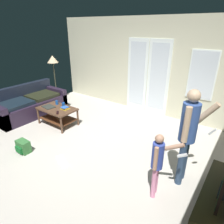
{
  "coord_description": "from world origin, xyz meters",
  "views": [
    {
      "loc": [
        2.7,
        -2.52,
        2.45
      ],
      "look_at": [
        0.72,
        0.2,
        0.97
      ],
      "focal_mm": 31.78,
      "sensor_mm": 36.0,
      "label": 1
    }
  ],
  "objects_px": {
    "cup_near_edge": "(57,102)",
    "tv_remote_black": "(58,113)",
    "person_adult": "(189,130)",
    "laptop_closed": "(49,107)",
    "person_child": "(158,161)",
    "cup_by_laptop": "(63,104)",
    "leather_couch": "(29,105)",
    "loose_keyboard": "(62,161)",
    "floor_lamp": "(53,62)",
    "coffee_table": "(57,113)",
    "backpack": "(23,147)",
    "tv_stand": "(219,203)",
    "book_stack": "(65,108)"
  },
  "relations": [
    {
      "from": "cup_near_edge",
      "to": "tv_remote_black",
      "type": "distance_m",
      "value": 0.61
    },
    {
      "from": "person_adult",
      "to": "laptop_closed",
      "type": "relative_size",
      "value": 5.0
    },
    {
      "from": "person_child",
      "to": "cup_by_laptop",
      "type": "xyz_separation_m",
      "value": [
        -3.11,
        0.92,
        -0.13
      ]
    },
    {
      "from": "leather_couch",
      "to": "loose_keyboard",
      "type": "height_order",
      "value": "leather_couch"
    },
    {
      "from": "person_adult",
      "to": "cup_near_edge",
      "type": "relative_size",
      "value": 15.41
    },
    {
      "from": "floor_lamp",
      "to": "tv_remote_black",
      "type": "relative_size",
      "value": 9.07
    },
    {
      "from": "leather_couch",
      "to": "person_adult",
      "type": "bearing_deg",
      "value": -1.3
    },
    {
      "from": "person_adult",
      "to": "loose_keyboard",
      "type": "height_order",
      "value": "person_adult"
    },
    {
      "from": "leather_couch",
      "to": "tv_remote_black",
      "type": "xyz_separation_m",
      "value": [
        1.47,
        -0.14,
        0.18
      ]
    },
    {
      "from": "coffee_table",
      "to": "laptop_closed",
      "type": "height_order",
      "value": "laptop_closed"
    },
    {
      "from": "laptop_closed",
      "to": "backpack",
      "type": "bearing_deg",
      "value": -53.44
    },
    {
      "from": "leather_couch",
      "to": "floor_lamp",
      "type": "distance_m",
      "value": 1.69
    },
    {
      "from": "tv_stand",
      "to": "book_stack",
      "type": "distance_m",
      "value": 3.82
    },
    {
      "from": "tv_stand",
      "to": "leather_couch",
      "type": "bearing_deg",
      "value": 174.93
    },
    {
      "from": "person_adult",
      "to": "cup_by_laptop",
      "type": "height_order",
      "value": "person_adult"
    },
    {
      "from": "coffee_table",
      "to": "backpack",
      "type": "bearing_deg",
      "value": -71.8
    },
    {
      "from": "book_stack",
      "to": "cup_by_laptop",
      "type": "bearing_deg",
      "value": 147.97
    },
    {
      "from": "coffee_table",
      "to": "book_stack",
      "type": "bearing_deg",
      "value": 18.98
    },
    {
      "from": "tv_stand",
      "to": "loose_keyboard",
      "type": "xyz_separation_m",
      "value": [
        -2.66,
        -0.51,
        -0.19
      ]
    },
    {
      "from": "loose_keyboard",
      "to": "coffee_table",
      "type": "bearing_deg",
      "value": 142.16
    },
    {
      "from": "person_child",
      "to": "floor_lamp",
      "type": "bearing_deg",
      "value": 157.42
    },
    {
      "from": "leather_couch",
      "to": "tv_remote_black",
      "type": "distance_m",
      "value": 1.49
    },
    {
      "from": "person_adult",
      "to": "book_stack",
      "type": "height_order",
      "value": "person_adult"
    },
    {
      "from": "leather_couch",
      "to": "backpack",
      "type": "bearing_deg",
      "value": -36.95
    },
    {
      "from": "backpack",
      "to": "book_stack",
      "type": "bearing_deg",
      "value": 98.19
    },
    {
      "from": "tv_stand",
      "to": "laptop_closed",
      "type": "bearing_deg",
      "value": 174.1
    },
    {
      "from": "person_child",
      "to": "loose_keyboard",
      "type": "distance_m",
      "value": 1.94
    },
    {
      "from": "loose_keyboard",
      "to": "tv_remote_black",
      "type": "distance_m",
      "value": 1.42
    },
    {
      "from": "leather_couch",
      "to": "loose_keyboard",
      "type": "distance_m",
      "value": 2.72
    },
    {
      "from": "loose_keyboard",
      "to": "tv_remote_black",
      "type": "relative_size",
      "value": 2.67
    },
    {
      "from": "cup_near_edge",
      "to": "cup_by_laptop",
      "type": "xyz_separation_m",
      "value": [
        0.24,
        0.02,
        -0.01
      ]
    },
    {
      "from": "tv_stand",
      "to": "person_adult",
      "type": "xyz_separation_m",
      "value": [
        -0.63,
        0.36,
        0.77
      ]
    },
    {
      "from": "leather_couch",
      "to": "coffee_table",
      "type": "relative_size",
      "value": 2.06
    },
    {
      "from": "laptop_closed",
      "to": "cup_near_edge",
      "type": "xyz_separation_m",
      "value": [
        0.01,
        0.26,
        0.04
      ]
    },
    {
      "from": "tv_stand",
      "to": "tv_remote_black",
      "type": "height_order",
      "value": "tv_remote_black"
    },
    {
      "from": "backpack",
      "to": "cup_near_edge",
      "type": "distance_m",
      "value": 1.64
    },
    {
      "from": "leather_couch",
      "to": "laptop_closed",
      "type": "height_order",
      "value": "leather_couch"
    },
    {
      "from": "floor_lamp",
      "to": "backpack",
      "type": "relative_size",
      "value": 5.17
    },
    {
      "from": "leather_couch",
      "to": "person_child",
      "type": "xyz_separation_m",
      "value": [
        4.33,
        -0.66,
        0.35
      ]
    },
    {
      "from": "person_adult",
      "to": "leather_couch",
      "type": "bearing_deg",
      "value": 178.7
    },
    {
      "from": "tv_stand",
      "to": "floor_lamp",
      "type": "bearing_deg",
      "value": 162.45
    },
    {
      "from": "coffee_table",
      "to": "cup_by_laptop",
      "type": "bearing_deg",
      "value": 83.04
    },
    {
      "from": "person_adult",
      "to": "backpack",
      "type": "height_order",
      "value": "person_adult"
    },
    {
      "from": "leather_couch",
      "to": "tv_stand",
      "type": "height_order",
      "value": "leather_couch"
    },
    {
      "from": "tv_remote_black",
      "to": "person_adult",
      "type": "bearing_deg",
      "value": 41.01
    },
    {
      "from": "person_child",
      "to": "floor_lamp",
      "type": "height_order",
      "value": "floor_lamp"
    },
    {
      "from": "laptop_closed",
      "to": "cup_by_laptop",
      "type": "relative_size",
      "value": 3.57
    },
    {
      "from": "tv_stand",
      "to": "loose_keyboard",
      "type": "bearing_deg",
      "value": -169.15
    },
    {
      "from": "person_child",
      "to": "backpack",
      "type": "bearing_deg",
      "value": -168.21
    },
    {
      "from": "cup_by_laptop",
      "to": "floor_lamp",
      "type": "bearing_deg",
      "value": 146.82
    }
  ]
}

